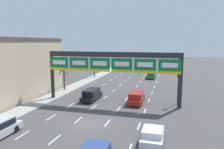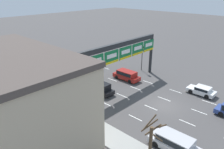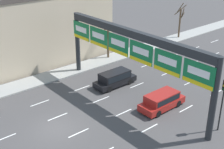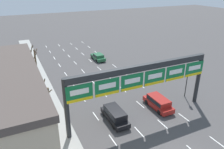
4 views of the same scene
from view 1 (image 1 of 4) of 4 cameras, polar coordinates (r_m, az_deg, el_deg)
ground_plane at (r=23.01m, az=-5.97°, el=-12.93°), size 220.00×220.00×0.00m
sidewalk_left at (r=27.81m, az=-25.12°, el=-9.72°), size 2.80×110.00×0.15m
lane_dashes at (r=35.35m, az=2.03°, el=-5.23°), size 10.02×67.00×0.01m
sign_gantry at (r=29.51m, az=-0.22°, el=3.05°), size 18.62×0.70×7.07m
building_near at (r=36.69m, az=-25.22°, el=1.62°), size 9.10×16.50×9.01m
car_white at (r=19.34m, az=10.55°, el=-15.16°), size 1.83×3.93×1.25m
suv_black at (r=31.96m, az=-5.37°, el=-5.07°), size 1.81×4.82×1.62m
car_green at (r=51.39m, az=10.17°, el=-0.21°), size 1.87×4.50×1.35m
suv_red at (r=30.49m, az=6.38°, el=-5.81°), size 1.87×4.72×1.57m
traffic_light_near_gantry at (r=30.51m, az=16.93°, el=-1.45°), size 0.30×0.35×4.64m
tree_bare_closest at (r=38.75m, az=-12.52°, el=-0.55°), size 1.64×1.78×4.55m
tree_bare_third at (r=51.50m, az=-4.69°, el=2.33°), size 1.84×1.46×5.31m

